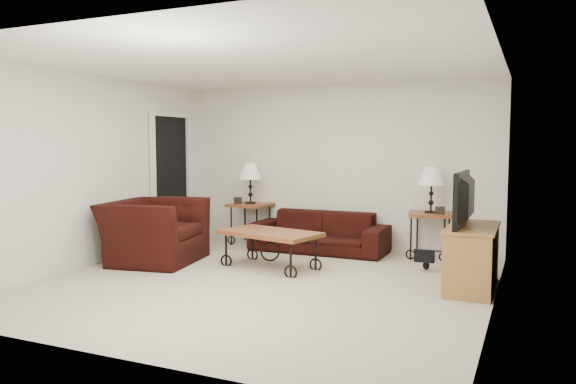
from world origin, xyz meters
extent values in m
plane|color=#BDB8A1|center=(0.00, 0.00, 0.00)|extent=(5.00, 5.00, 0.00)
cube|color=silver|center=(0.00, 2.50, 1.25)|extent=(5.00, 0.02, 2.50)
cube|color=silver|center=(0.00, -2.50, 1.25)|extent=(5.00, 0.02, 2.50)
cube|color=silver|center=(-2.50, 0.00, 1.25)|extent=(0.02, 5.00, 2.50)
cube|color=silver|center=(2.50, 0.00, 1.25)|extent=(0.02, 5.00, 2.50)
plane|color=white|center=(0.00, 0.00, 2.50)|extent=(5.00, 5.00, 0.00)
cube|color=black|center=(-2.47, 1.65, 1.02)|extent=(0.08, 0.94, 2.04)
imported|color=black|center=(-0.08, 2.02, 0.30)|extent=(2.03, 0.79, 0.59)
cube|color=#994227|center=(-1.33, 2.20, 0.33)|extent=(0.62, 0.62, 0.65)
cube|color=#994227|center=(1.52, 2.20, 0.32)|extent=(0.69, 0.69, 0.65)
cube|color=black|center=(-1.48, 2.05, 0.71)|extent=(0.13, 0.04, 0.11)
cube|color=black|center=(1.67, 2.05, 0.70)|extent=(0.13, 0.02, 0.11)
cube|color=#994227|center=(-0.27, 0.73, 0.24)|extent=(1.40, 0.97, 0.48)
imported|color=black|center=(-1.88, 0.43, 0.42)|extent=(1.33, 1.47, 0.84)
cube|color=red|center=(-1.73, 0.38, 0.52)|extent=(0.16, 0.39, 0.38)
cube|color=#B57543|center=(2.23, 0.70, 0.35)|extent=(0.49, 1.17, 0.70)
imported|color=black|center=(2.21, 0.70, 1.00)|extent=(0.14, 1.04, 0.60)
ellipsoid|color=black|center=(1.60, 1.44, 0.25)|extent=(0.41, 0.33, 0.49)
camera|label=1|loc=(2.83, -5.67, 1.59)|focal=34.67mm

